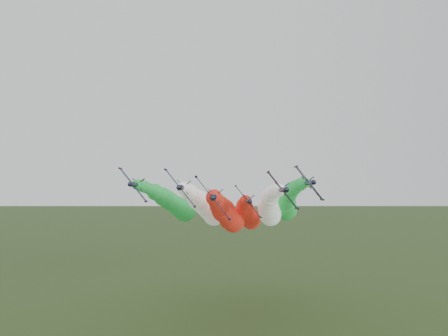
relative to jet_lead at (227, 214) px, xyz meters
The scene contains 6 objects.
jet_lead is the anchor object (origin of this frame).
jet_inner_left 12.39m from the jet_lead, 120.67° to the left, with size 13.19×78.51×16.90m.
jet_inner_right 18.66m from the jet_lead, 42.21° to the left, with size 13.01×78.33×16.72m.
jet_outer_left 27.53m from the jet_lead, 128.80° to the left, with size 13.32×78.64×17.03m.
jet_outer_right 30.07m from the jet_lead, 45.73° to the left, with size 13.23×78.55×16.94m.
jet_trail 27.41m from the jet_lead, 73.14° to the left, with size 12.95×78.27×16.66m.
Camera 1 is at (1.11, -81.40, 39.25)m, focal length 35.00 mm.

